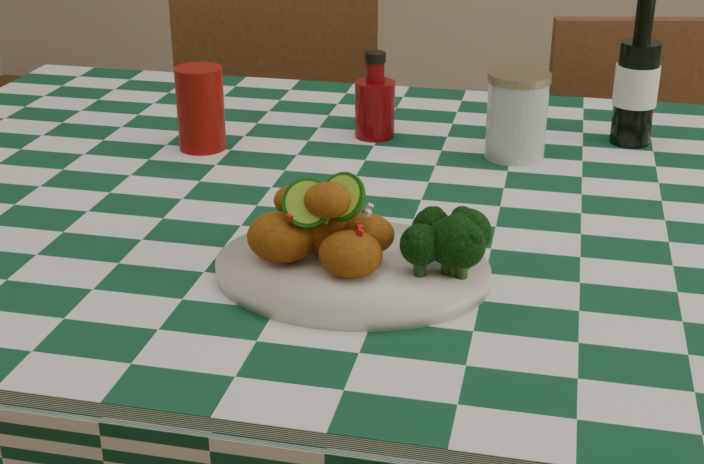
% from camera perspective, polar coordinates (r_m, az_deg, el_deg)
% --- Properties ---
extents(dining_table, '(1.66, 1.06, 0.79)m').
position_cam_1_polar(dining_table, '(1.48, 3.61, -12.28)').
color(dining_table, '#0F4329').
rests_on(dining_table, ground).
extents(plate, '(0.31, 0.25, 0.02)m').
position_cam_1_polar(plate, '(1.08, -0.00, -2.23)').
color(plate, silver).
rests_on(plate, dining_table).
extents(fried_chicken_pile, '(0.14, 0.11, 0.09)m').
position_cam_1_polar(fried_chicken_pile, '(1.06, -1.27, 0.56)').
color(fried_chicken_pile, '#91510E').
rests_on(fried_chicken_pile, plate).
extents(broccoli_side, '(0.09, 0.09, 0.07)m').
position_cam_1_polar(broccoli_side, '(1.05, 5.57, -0.44)').
color(broccoli_side, black).
rests_on(broccoli_side, plate).
extents(red_tumbler, '(0.09, 0.09, 0.12)m').
position_cam_1_polar(red_tumbler, '(1.47, -8.80, 7.11)').
color(red_tumbler, maroon).
rests_on(red_tumbler, dining_table).
extents(ketchup_bottle, '(0.08, 0.08, 0.13)m').
position_cam_1_polar(ketchup_bottle, '(1.50, 1.34, 7.97)').
color(ketchup_bottle, '#6F0508').
rests_on(ketchup_bottle, dining_table).
extents(mason_jar, '(0.11, 0.11, 0.13)m').
position_cam_1_polar(mason_jar, '(1.44, 9.56, 6.70)').
color(mason_jar, '#B2BCBA').
rests_on(mason_jar, dining_table).
extents(beer_bottle, '(0.08, 0.08, 0.22)m').
position_cam_1_polar(beer_bottle, '(1.52, 16.31, 9.02)').
color(beer_bottle, black).
rests_on(beer_bottle, dining_table).
extents(wooden_chair_left, '(0.56, 0.57, 0.99)m').
position_cam_1_polar(wooden_chair_left, '(2.10, -4.39, 2.52)').
color(wooden_chair_left, '#472814').
rests_on(wooden_chair_left, ground).
extents(wooden_chair_right, '(0.47, 0.48, 0.86)m').
position_cam_1_polar(wooden_chair_right, '(2.05, 16.95, -1.11)').
color(wooden_chair_right, '#472814').
rests_on(wooden_chair_right, ground).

